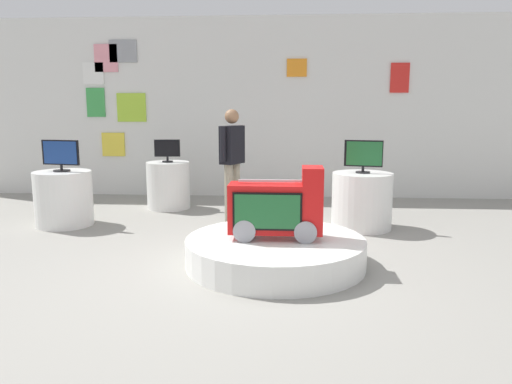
# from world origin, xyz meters

# --- Properties ---
(ground_plane) EXTENTS (30.00, 30.00, 0.00)m
(ground_plane) POSITION_xyz_m (0.00, 0.00, 0.00)
(ground_plane) COLOR gray
(back_wall_display) EXTENTS (11.74, 0.13, 3.24)m
(back_wall_display) POSITION_xyz_m (-0.01, 4.26, 1.62)
(back_wall_display) COLOR silver
(back_wall_display) RESTS_ON ground
(main_display_pedestal) EXTENTS (1.86, 1.86, 0.29)m
(main_display_pedestal) POSITION_xyz_m (0.37, 0.20, 0.14)
(main_display_pedestal) COLOR white
(main_display_pedestal) RESTS_ON ground
(novelty_firetruck_tv) EXTENTS (0.96, 0.41, 0.75)m
(novelty_firetruck_tv) POSITION_xyz_m (0.39, 0.19, 0.59)
(novelty_firetruck_tv) COLOR gray
(novelty_firetruck_tv) RESTS_ON main_display_pedestal
(display_pedestal_left_rear) EXTENTS (0.70, 0.70, 0.76)m
(display_pedestal_left_rear) POSITION_xyz_m (-1.45, 3.03, 0.38)
(display_pedestal_left_rear) COLOR white
(display_pedestal_left_rear) RESTS_ON ground
(tv_on_left_rear) EXTENTS (0.41, 0.17, 0.36)m
(tv_on_left_rear) POSITION_xyz_m (-1.45, 3.02, 0.96)
(tv_on_left_rear) COLOR black
(tv_on_left_rear) RESTS_ON display_pedestal_left_rear
(display_pedestal_center_rear) EXTENTS (0.78, 0.78, 0.76)m
(display_pedestal_center_rear) POSITION_xyz_m (-2.62, 1.77, 0.38)
(display_pedestal_center_rear) COLOR white
(display_pedestal_center_rear) RESTS_ON ground
(tv_on_center_rear) EXTENTS (0.56, 0.22, 0.43)m
(tv_on_center_rear) POSITION_xyz_m (-2.62, 1.76, 0.99)
(tv_on_center_rear) COLOR black
(tv_on_center_rear) RESTS_ON display_pedestal_center_rear
(display_pedestal_right_rear) EXTENTS (0.81, 0.81, 0.76)m
(display_pedestal_right_rear) POSITION_xyz_m (1.50, 1.86, 0.38)
(display_pedestal_right_rear) COLOR white
(display_pedestal_right_rear) RESTS_ON ground
(tv_on_right_rear) EXTENTS (0.50, 0.19, 0.44)m
(tv_on_right_rear) POSITION_xyz_m (1.50, 1.86, 1.00)
(tv_on_right_rear) COLOR black
(tv_on_right_rear) RESTS_ON display_pedestal_right_rear
(shopper_browsing_near_truck) EXTENTS (0.34, 0.52, 1.61)m
(shopper_browsing_near_truck) POSITION_xyz_m (-0.29, 2.10, 0.94)
(shopper_browsing_near_truck) COLOR gray
(shopper_browsing_near_truck) RESTS_ON ground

